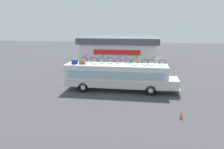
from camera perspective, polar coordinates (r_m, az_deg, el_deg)
ground_plane at (r=23.36m, az=1.04°, el=-4.12°), size 120.00×120.00×0.00m
bus at (r=22.90m, az=1.61°, el=-0.28°), size 11.63×2.54×2.78m
luggage_bag_1 at (r=23.30m, az=-9.58°, el=3.23°), size 0.53×0.55×0.43m
luggage_bag_2 at (r=23.12m, az=-7.72°, el=3.19°), size 0.57×0.42×0.40m
rooftop_bicycle_1 at (r=22.88m, az=-5.94°, el=3.65°), size 1.80×0.44×0.98m
rooftop_bicycle_2 at (r=23.02m, az=-1.65°, el=3.76°), size 1.70×0.44×0.97m
rooftop_bicycle_3 at (r=22.88m, az=2.77°, el=3.59°), size 1.71×0.44×0.86m
rooftop_bicycle_4 at (r=22.16m, az=7.12°, el=3.24°), size 1.73×0.44×0.91m
rooftop_bicycle_5 at (r=22.14m, az=11.43°, el=3.06°), size 1.72×0.44×0.90m
roadside_building at (r=36.66m, az=2.03°, el=6.06°), size 12.41×8.30×4.73m
traffic_cone at (r=17.38m, az=17.39°, el=-9.97°), size 0.32×0.32×0.56m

